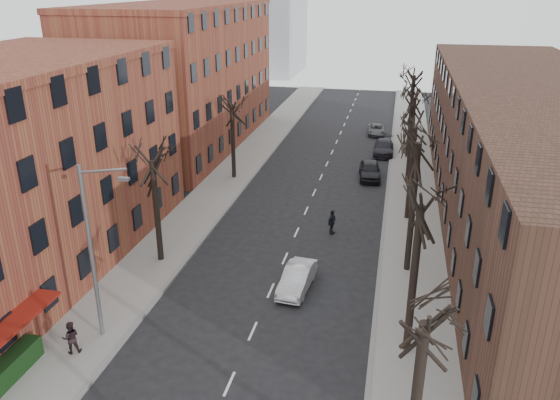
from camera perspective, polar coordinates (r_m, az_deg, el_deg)
The scene contains 19 objects.
sidewalk_left at distance 50.28m, azimuth -4.92°, elevation 2.76°, with size 4.00×90.00×0.15m, color gray.
sidewalk_right at distance 48.24m, azimuth 13.58°, elevation 1.37°, with size 4.00×90.00×0.15m, color gray.
building_left_far at distance 59.48m, azimuth -10.12°, elevation 12.38°, with size 12.00×28.00×14.00m, color brown.
building_right at distance 43.05m, azimuth 24.91°, elevation 4.36°, with size 12.00×50.00×10.00m, color #4A2C22.
awning_left at distance 27.99m, azimuth -26.23°, elevation -16.80°, with size 1.20×7.00×0.15m, color maroon.
tree_right_b at distance 27.78m, azimuth 13.03°, elevation -15.13°, with size 5.20×5.20×10.80m, color black, non-canonical shape.
tree_right_c at distance 34.54m, azimuth 13.06°, elevation -7.22°, with size 5.20×5.20×11.60m, color black, non-canonical shape.
tree_right_d at distance 41.74m, azimuth 13.09°, elevation -1.97°, with size 5.20×5.20×10.00m, color black, non-canonical shape.
tree_right_e at distance 49.19m, azimuth 13.10°, elevation 1.72°, with size 5.20×5.20×10.80m, color black, non-canonical shape.
tree_right_f at distance 56.79m, azimuth 13.12°, elevation 4.43°, with size 5.20×5.20×11.60m, color black, non-canonical shape.
tree_left_a at distance 35.59m, azimuth -12.29°, elevation -6.24°, with size 5.20×5.20×9.50m, color black, non-canonical shape.
tree_left_b at distance 49.29m, azimuth -4.81°, elevation 2.27°, with size 5.20×5.20×9.50m, color black, non-canonical shape.
streetlight at distance 26.86m, azimuth -18.91°, elevation -4.63°, with size 2.45×0.22×9.03m.
silver_sedan at distance 31.52m, azimuth 1.80°, elevation -8.19°, with size 1.45×4.15×1.37m, color silver.
parked_car_near at distance 49.56m, azimuth 9.37°, elevation 3.11°, with size 1.83×4.54×1.55m, color black.
parked_car_mid at distance 57.01m, azimuth 10.78°, elevation 5.43°, with size 1.99×4.89×1.42m, color black.
parked_car_far at distance 64.49m, azimuth 10.01°, elevation 7.25°, with size 1.87×4.05×1.13m, color #54565B.
pedestrian_b at distance 28.08m, azimuth -21.02°, elevation -13.26°, with size 0.80×0.63×1.65m, color black.
pedestrian_crossing at distance 38.16m, azimuth 5.44°, elevation -2.31°, with size 1.05×0.44×1.79m, color black.
Camera 1 is at (6.28, -10.34, 16.45)m, focal length 35.00 mm.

